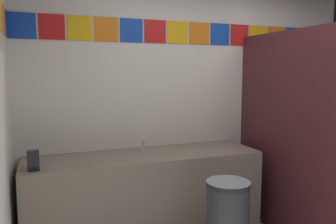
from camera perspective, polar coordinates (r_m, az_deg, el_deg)
wall_back at (r=3.71m, az=4.90°, el=1.79°), size 3.70×0.09×2.55m
vanity_counter at (r=3.34m, az=-3.83°, el=-13.97°), size 2.20×0.61×0.83m
faucet_center at (r=3.29m, az=-4.35°, el=-5.90°), size 0.04×0.10×0.14m
soap_dispenser at (r=2.89m, az=-21.81°, el=-7.65°), size 0.09×0.09×0.16m
stall_divider at (r=3.31m, az=24.52°, el=-4.44°), size 0.92×1.52×1.99m
toilet at (r=4.15m, az=22.92°, el=-11.97°), size 0.39×0.49×0.74m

